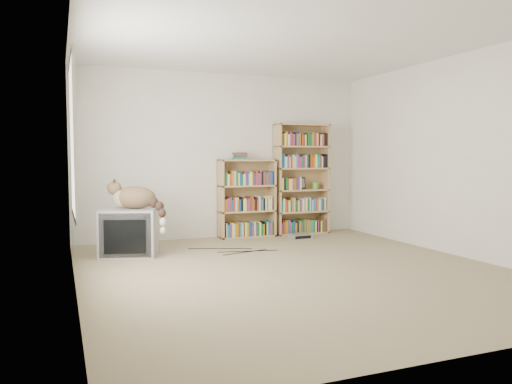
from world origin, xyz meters
name	(u,v)px	position (x,y,z in m)	size (l,w,h in m)	color
floor	(296,270)	(0.00, 0.00, 0.00)	(4.50, 5.00, 0.01)	tan
wall_back	(224,156)	(0.00, 2.50, 1.25)	(4.50, 0.02, 2.50)	white
wall_front	(479,154)	(0.00, -2.50, 1.25)	(4.50, 0.02, 2.50)	white
wall_left	(73,155)	(-2.25, 0.00, 1.25)	(0.02, 5.00, 2.50)	white
wall_right	(460,156)	(2.25, 0.00, 1.25)	(0.02, 5.00, 2.50)	white
ceiling	(297,37)	(0.00, 0.00, 2.50)	(4.50, 5.00, 0.02)	white
window	(73,139)	(-2.24, 0.20, 1.40)	(0.02, 1.22, 1.52)	white
crt_tv	(129,232)	(-1.56, 1.56, 0.29)	(0.82, 0.78, 0.58)	#A7A6A9
cat	(139,201)	(-1.45, 1.49, 0.69)	(0.74, 0.69, 0.62)	#3A2617
bookcase_tall	(301,182)	(1.25, 2.36, 0.84)	(0.88, 0.30, 1.76)	tan
bookcase_short	(246,202)	(0.31, 2.36, 0.54)	(0.87, 0.30, 1.20)	tan
book_stack	(240,156)	(0.21, 2.36, 1.25)	(0.19, 0.25, 0.11)	#BD3B19
green_mug	(315,186)	(1.49, 2.34, 0.77)	(0.10, 0.10, 0.11)	#52B333
framed_print	(301,183)	(1.29, 2.44, 0.81)	(0.14, 0.01, 0.19)	black
dvd_player	(300,236)	(1.01, 1.90, 0.04)	(0.32, 0.23, 0.07)	#ABABB0
wall_outlet	(72,229)	(-2.24, 1.91, 0.32)	(0.01, 0.08, 0.13)	silver
floor_cables	(226,250)	(-0.33, 1.43, 0.00)	(1.20, 0.70, 0.01)	black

